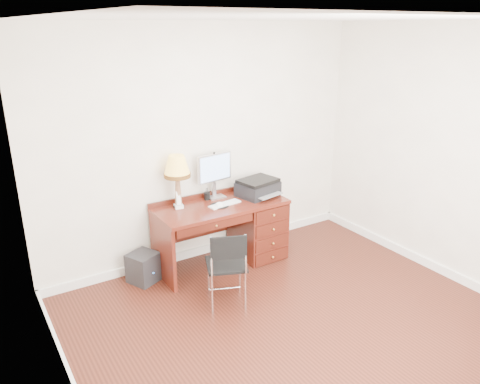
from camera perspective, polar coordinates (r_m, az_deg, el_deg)
ground at (r=4.61m, az=6.79°, el=-15.63°), size 4.00×4.00×0.00m
room_shell at (r=5.00m, az=2.23°, el=-11.70°), size 4.00×4.00×4.00m
desk at (r=5.56m, az=0.55°, el=-4.06°), size 1.50×0.67×0.75m
monitor at (r=5.39m, az=-3.09°, el=2.69°), size 0.45×0.17×0.52m
keyboard at (r=5.25m, az=-1.87°, el=-1.48°), size 0.40×0.16×0.01m
mouse_pad at (r=5.22m, az=-2.53°, el=-1.56°), size 0.21×0.21×0.04m
printer at (r=5.51m, az=2.18°, el=0.56°), size 0.51×0.43×0.20m
leg_lamp at (r=5.09m, az=-7.68°, el=2.73°), size 0.29×0.29×0.59m
phone at (r=5.19m, az=-7.51°, el=-1.35°), size 0.10×0.10×0.19m
pen_cup at (r=5.40m, az=-4.04°, el=-0.49°), size 0.07×0.07×0.09m
chair at (r=4.59m, az=-1.31°, el=-8.42°), size 0.50×0.51×0.81m
equipment_box at (r=5.26m, az=-11.69°, el=-8.99°), size 0.37×0.37×0.33m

